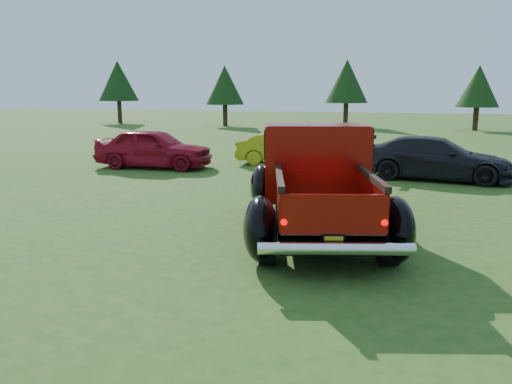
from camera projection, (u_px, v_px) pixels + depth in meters
ground at (275, 254)px, 8.06m from camera, size 120.00×120.00×0.00m
tree_far_west at (118, 81)px, 41.93m from camera, size 3.33×3.33×5.20m
tree_west at (225, 85)px, 38.12m from camera, size 2.94×2.94×4.60m
tree_mid_left at (347, 81)px, 37.27m from camera, size 3.20×3.20×5.00m
tree_mid_right at (478, 86)px, 33.75m from camera, size 2.82×2.82×4.40m
pickup_truck at (315, 179)px, 9.49m from camera, size 3.69×5.68×1.98m
show_car_red at (154, 148)px, 17.18m from camera, size 4.11×1.90×1.36m
show_car_yellow at (286, 148)px, 17.95m from camera, size 3.65×1.56×1.17m
show_car_grey at (435, 158)px, 14.89m from camera, size 4.53×2.20×1.27m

